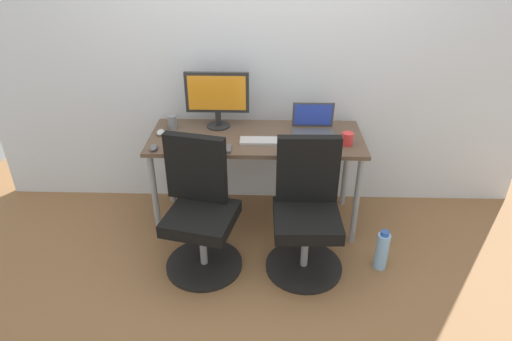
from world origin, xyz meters
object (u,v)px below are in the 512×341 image
open_laptop (313,127)px  coffee_mug (347,139)px  office_chair_right (306,214)px  water_bottle_on_floor (382,250)px  office_chair_left (200,212)px  desktop_monitor (217,96)px

open_laptop → coffee_mug: open_laptop is taller
office_chair_right → water_bottle_on_floor: (0.54, -0.04, -0.28)m
office_chair_right → coffee_mug: 0.62m
office_chair_right → water_bottle_on_floor: size_ratio=3.03×
office_chair_left → coffee_mug: 1.16m
desktop_monitor → open_laptop: desktop_monitor is taller
water_bottle_on_floor → office_chair_right: bearing=176.3°
water_bottle_on_floor → coffee_mug: 0.82m
office_chair_left → desktop_monitor: size_ratio=1.96×
office_chair_left → desktop_monitor: 0.90m
office_chair_left → coffee_mug: office_chair_left is taller
office_chair_right → coffee_mug: (0.30, 0.39, 0.38)m
desktop_monitor → coffee_mug: bearing=-17.2°
open_laptop → coffee_mug: 0.29m
office_chair_left → desktop_monitor: (0.07, 0.69, 0.58)m
office_chair_left → open_laptop: open_laptop is taller
office_chair_right → open_laptop: open_laptop is taller
office_chair_right → desktop_monitor: bearing=133.7°
office_chair_left → water_bottle_on_floor: size_ratio=3.03×
office_chair_right → coffee_mug: size_ratio=10.22×
water_bottle_on_floor → coffee_mug: size_ratio=3.37×
office_chair_left → coffee_mug: size_ratio=10.22×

